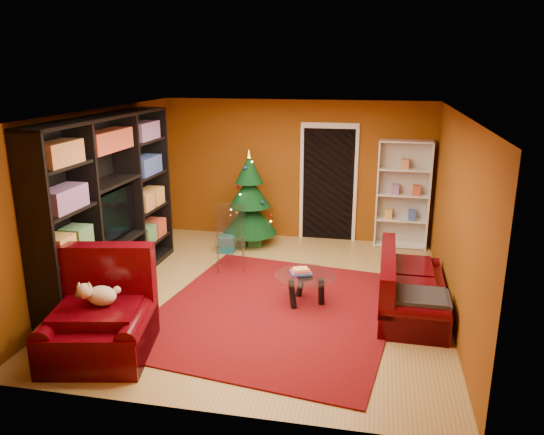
% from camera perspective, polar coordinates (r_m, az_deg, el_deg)
% --- Properties ---
extents(floor, '(5.00, 5.50, 0.05)m').
position_cam_1_polar(floor, '(7.76, -0.59, -8.46)').
color(floor, '#A08244').
rests_on(floor, ground).
extents(ceiling, '(5.00, 5.50, 0.05)m').
position_cam_1_polar(ceiling, '(7.08, -0.65, 11.44)').
color(ceiling, silver).
rests_on(ceiling, wall_back).
extents(wall_back, '(5.00, 0.05, 2.60)m').
position_cam_1_polar(wall_back, '(9.97, 2.69, 5.10)').
color(wall_back, brown).
rests_on(wall_back, ground).
extents(wall_left, '(0.05, 5.50, 2.60)m').
position_cam_1_polar(wall_left, '(8.20, -18.17, 1.88)').
color(wall_left, brown).
rests_on(wall_left, ground).
extents(wall_right, '(0.05, 5.50, 2.60)m').
position_cam_1_polar(wall_right, '(7.24, 19.34, -0.05)').
color(wall_right, brown).
rests_on(wall_right, ground).
extents(doorway, '(1.06, 0.60, 2.16)m').
position_cam_1_polar(doorway, '(9.91, 6.07, 3.48)').
color(doorway, black).
rests_on(doorway, floor).
extents(rug, '(3.51, 3.94, 0.02)m').
position_cam_1_polar(rug, '(7.27, 0.37, -9.95)').
color(rug, '#650C0F').
rests_on(rug, floor).
extents(media_unit, '(0.57, 3.32, 2.54)m').
position_cam_1_polar(media_unit, '(7.92, -17.24, 1.24)').
color(media_unit, black).
rests_on(media_unit, floor).
extents(christmas_tree, '(1.32, 1.32, 1.78)m').
position_cam_1_polar(christmas_tree, '(9.61, -2.44, 2.03)').
color(christmas_tree, black).
rests_on(christmas_tree, floor).
extents(gift_box_teal, '(0.30, 0.30, 0.28)m').
position_cam_1_polar(gift_box_teal, '(9.45, -4.86, -2.86)').
color(gift_box_teal, '#146176').
rests_on(gift_box_teal, floor).
extents(gift_box_green, '(0.31, 0.31, 0.25)m').
position_cam_1_polar(gift_box_green, '(9.75, -1.91, -2.29)').
color(gift_box_green, '#216D32').
rests_on(gift_box_green, floor).
extents(white_bookshelf, '(0.93, 0.35, 1.99)m').
position_cam_1_polar(white_bookshelf, '(9.75, 13.89, 2.38)').
color(white_bookshelf, white).
rests_on(white_bookshelf, floor).
extents(armchair, '(1.44, 1.44, 0.96)m').
position_cam_1_polar(armchair, '(6.36, -18.23, -10.10)').
color(armchair, '#390208').
rests_on(armchair, rug).
extents(dog, '(0.45, 0.37, 0.31)m').
position_cam_1_polar(dog, '(6.29, -17.84, -8.01)').
color(dog, beige).
rests_on(dog, armchair).
extents(sofa, '(0.88, 1.89, 0.81)m').
position_cam_1_polar(sofa, '(7.37, 14.89, -6.78)').
color(sofa, '#390208').
rests_on(sofa, rug).
extents(coffee_table, '(1.10, 1.10, 0.53)m').
position_cam_1_polar(coffee_table, '(7.40, 3.55, -7.67)').
color(coffee_table, gray).
rests_on(coffee_table, rug).
extents(acrylic_chair, '(0.60, 0.63, 0.95)m').
position_cam_1_polar(acrylic_chair, '(8.52, -4.49, -2.62)').
color(acrylic_chair, '#66605B').
rests_on(acrylic_chair, rug).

